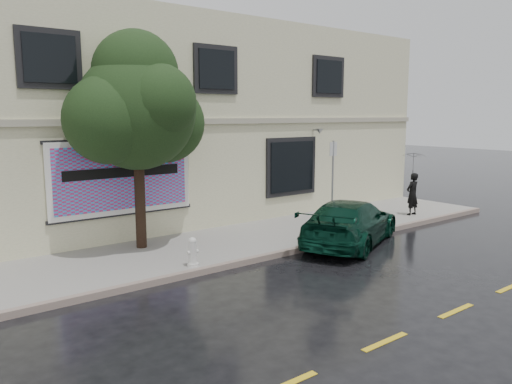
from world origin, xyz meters
TOP-DOWN VIEW (x-y plane):
  - ground at (0.00, 0.00)m, footprint 90.00×90.00m
  - sidewalk at (0.00, 3.25)m, footprint 20.00×3.50m
  - curb at (0.00, 1.50)m, footprint 20.00×0.18m
  - road_marking at (0.00, -3.50)m, footprint 19.00×0.12m
  - building at (0.00, 9.00)m, footprint 20.00×8.12m
  - billboard at (-3.20, 4.92)m, footprint 4.30×0.16m
  - car at (2.19, 1.20)m, footprint 5.04×3.75m
  - pedestrian at (6.79, 2.30)m, footprint 0.57×0.38m
  - umbrella at (6.79, 2.30)m, footprint 1.15×1.15m
  - street_tree at (-3.04, 4.19)m, footprint 3.15×3.15m
  - fire_hydrant at (-2.81, 1.80)m, footprint 0.29×0.28m
  - sign_pole at (3.22, 2.93)m, footprint 0.35×0.06m

SIDE VIEW (x-z plane):
  - ground at x=0.00m, z-range 0.00..0.00m
  - road_marking at x=0.00m, z-range 0.00..0.01m
  - sidewalk at x=0.00m, z-range 0.00..0.15m
  - curb at x=0.00m, z-range -0.01..0.15m
  - fire_hydrant at x=-2.81m, z-range 0.14..0.86m
  - car at x=2.19m, z-range 0.00..1.34m
  - pedestrian at x=6.79m, z-range 0.15..1.71m
  - sign_pole at x=3.22m, z-range 0.42..3.23m
  - umbrella at x=6.79m, z-range 1.71..2.35m
  - billboard at x=-3.20m, z-range 0.95..3.15m
  - building at x=0.00m, z-range 0.00..7.00m
  - street_tree at x=-3.04m, z-range 1.22..6.54m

